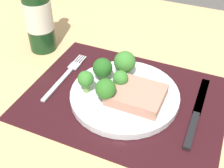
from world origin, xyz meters
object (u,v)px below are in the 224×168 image
object	(u,v)px
knife	(196,115)
wine_bottle	(37,9)
fork	(65,76)
plate	(125,95)
steak	(136,95)

from	to	relation	value
knife	wine_bottle	world-z (taller)	wine_bottle
wine_bottle	knife	bearing A→B (deg)	-12.78
fork	wine_bottle	bearing A→B (deg)	140.71
plate	steak	world-z (taller)	steak
steak	fork	xyz separation A→B (cm)	(-19.13, 2.43, -2.56)
plate	wine_bottle	xyz separation A→B (cm)	(-28.46, 10.57, 10.54)
plate	wine_bottle	size ratio (longest dim) A/B	0.78
fork	knife	distance (cm)	31.90
knife	wine_bottle	bearing A→B (deg)	166.63
knife	wine_bottle	size ratio (longest dim) A/B	0.74
plate	wine_bottle	bearing A→B (deg)	159.63
steak	wine_bottle	xyz separation A→B (cm)	(-31.49, 11.57, 8.53)
fork	wine_bottle	distance (cm)	18.96
fork	knife	size ratio (longest dim) A/B	0.83
wine_bottle	plate	bearing A→B (deg)	-20.37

